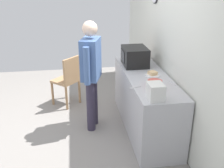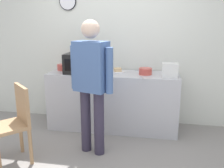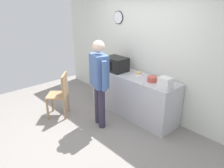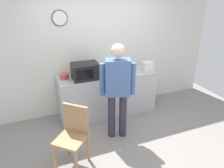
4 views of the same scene
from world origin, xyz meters
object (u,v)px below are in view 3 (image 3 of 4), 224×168
at_px(salad_bowl, 152,79).
at_px(spoon_utensil, 142,84).
at_px(microwave, 116,64).
at_px(sandwich_plate, 138,74).
at_px(fork_utensil, 157,77).
at_px(person_standing, 99,78).
at_px(cereal_bowl, 109,64).
at_px(wooden_chair, 60,93).
at_px(toaster, 165,83).

relative_size(salad_bowl, spoon_utensil, 1.15).
distance_m(microwave, sandwich_plate, 0.57).
distance_m(fork_utensil, person_standing, 1.20).
height_order(microwave, person_standing, person_standing).
relative_size(spoon_utensil, person_standing, 0.10).
relative_size(sandwich_plate, salad_bowl, 1.16).
distance_m(cereal_bowl, fork_utensil, 1.26).
bearing_deg(cereal_bowl, spoon_utensil, -15.21).
distance_m(sandwich_plate, wooden_chair, 1.68).
relative_size(sandwich_plate, cereal_bowl, 1.32).
xyz_separation_m(microwave, toaster, (1.32, -0.06, -0.05)).
distance_m(salad_bowl, fork_utensil, 0.31).
bearing_deg(salad_bowl, wooden_chair, -141.63).
bearing_deg(fork_utensil, sandwich_plate, -151.56).
xyz_separation_m(sandwich_plate, toaster, (0.79, -0.21, 0.08)).
bearing_deg(wooden_chair, salad_bowl, 38.37).
height_order(toaster, fork_utensil, toaster).
height_order(toaster, spoon_utensil, toaster).
distance_m(toaster, person_standing, 1.19).
bearing_deg(cereal_bowl, salad_bowl, -4.51).
relative_size(toaster, spoon_utensil, 1.29).
bearing_deg(fork_utensil, spoon_utensil, -82.77).
bearing_deg(salad_bowl, sandwich_plate, 166.83).
relative_size(salad_bowl, wooden_chair, 0.21).
bearing_deg(spoon_utensil, toaster, 21.11).
bearing_deg(microwave, person_standing, -65.19).
relative_size(cereal_bowl, toaster, 0.78).
bearing_deg(toaster, spoon_utensil, -158.89).
bearing_deg(wooden_chair, spoon_utensil, 32.35).
bearing_deg(sandwich_plate, toaster, -14.67).
bearing_deg(toaster, fork_utensil, 139.05).
bearing_deg(fork_utensil, person_standing, -115.87).
distance_m(microwave, salad_bowl, 0.97).
height_order(microwave, spoon_utensil, microwave).
xyz_separation_m(toaster, person_standing, (-0.97, -0.69, -0.01)).
distance_m(salad_bowl, toaster, 0.37).
bearing_deg(wooden_chair, fork_utensil, 46.57).
bearing_deg(spoon_utensil, person_standing, -137.52).
xyz_separation_m(microwave, salad_bowl, (0.97, 0.05, -0.10)).
bearing_deg(sandwich_plate, spoon_utensil, -40.98).
bearing_deg(wooden_chair, sandwich_plate, 50.78).
distance_m(salad_bowl, cereal_bowl, 1.35).
xyz_separation_m(salad_bowl, spoon_utensil, (-0.03, -0.25, -0.04)).
distance_m(spoon_utensil, person_standing, 0.81).
relative_size(microwave, sandwich_plate, 2.21).
relative_size(sandwich_plate, fork_utensil, 1.33).
distance_m(spoon_utensil, wooden_chair, 1.75).
xyz_separation_m(cereal_bowl, wooden_chair, (-0.13, -1.27, -0.42)).
distance_m(microwave, wooden_chair, 1.33).
bearing_deg(salad_bowl, fork_utensil, 108.84).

